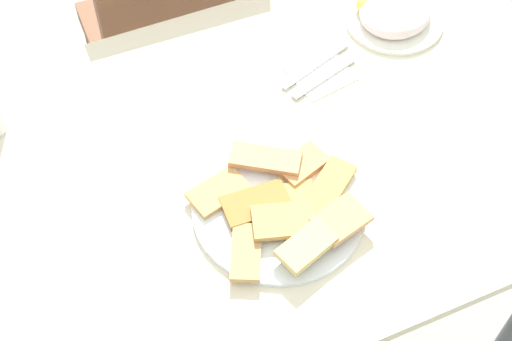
# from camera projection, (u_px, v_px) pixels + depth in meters

# --- Properties ---
(ground_plane) EXTENTS (6.00, 6.00, 0.00)m
(ground_plane) POSITION_uv_depth(u_px,v_px,m) (246.00, 328.00, 1.99)
(ground_plane) COLOR #B2ACA4
(dining_table) EXTENTS (1.17, 0.81, 0.75)m
(dining_table) POSITION_uv_depth(u_px,v_px,m) (242.00, 187.00, 1.45)
(dining_table) COLOR beige
(dining_table) RESTS_ON ground_plane
(dining_chair) EXTENTS (0.43, 0.43, 0.89)m
(dining_chair) POSITION_uv_depth(u_px,v_px,m) (177.00, 34.00, 1.93)
(dining_chair) COLOR brown
(dining_chair) RESTS_ON ground_plane
(pide_platter) EXTENTS (0.31, 0.31, 0.04)m
(pide_platter) POSITION_uv_depth(u_px,v_px,m) (281.00, 206.00, 1.31)
(pide_platter) COLOR white
(pide_platter) RESTS_ON dining_table
(salad_plate_greens) EXTENTS (0.21, 0.21, 0.06)m
(salad_plate_greens) POSITION_uv_depth(u_px,v_px,m) (394.00, 14.00, 1.58)
(salad_plate_greens) COLOR white
(salad_plate_greens) RESTS_ON dining_table
(paper_napkin) EXTENTS (0.13, 0.13, 0.00)m
(paper_napkin) POSITION_uv_depth(u_px,v_px,m) (320.00, 72.00, 1.51)
(paper_napkin) COLOR white
(paper_napkin) RESTS_ON dining_table
(fork) EXTENTS (0.16, 0.06, 0.00)m
(fork) POSITION_uv_depth(u_px,v_px,m) (324.00, 77.00, 1.50)
(fork) COLOR silver
(fork) RESTS_ON paper_napkin
(spoon) EXTENTS (0.18, 0.07, 0.00)m
(spoon) POSITION_uv_depth(u_px,v_px,m) (316.00, 65.00, 1.52)
(spoon) COLOR silver
(spoon) RESTS_ON paper_napkin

